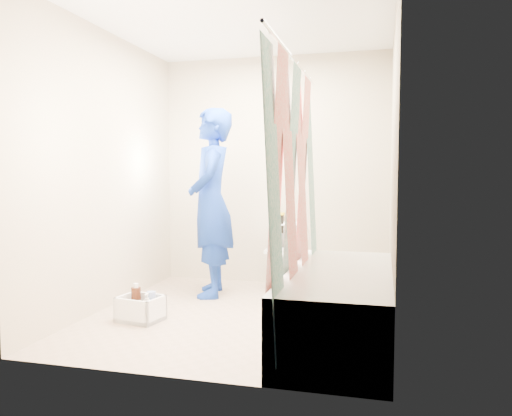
% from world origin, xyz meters
% --- Properties ---
extents(floor, '(2.60, 2.60, 0.00)m').
position_xyz_m(floor, '(0.00, 0.00, 0.00)').
color(floor, tan).
rests_on(floor, ground).
extents(ceiling, '(2.40, 2.60, 0.02)m').
position_xyz_m(ceiling, '(0.00, 0.00, 2.40)').
color(ceiling, silver).
rests_on(ceiling, wall_back).
extents(wall_back, '(2.40, 0.02, 2.40)m').
position_xyz_m(wall_back, '(0.00, 1.30, 1.20)').
color(wall_back, tan).
rests_on(wall_back, ground).
extents(wall_front, '(2.40, 0.02, 2.40)m').
position_xyz_m(wall_front, '(0.00, -1.30, 1.20)').
color(wall_front, tan).
rests_on(wall_front, ground).
extents(wall_left, '(0.02, 2.60, 2.40)m').
position_xyz_m(wall_left, '(-1.20, 0.00, 1.20)').
color(wall_left, tan).
rests_on(wall_left, ground).
extents(wall_right, '(0.02, 2.60, 2.40)m').
position_xyz_m(wall_right, '(1.20, 0.00, 1.20)').
color(wall_right, tan).
rests_on(wall_right, ground).
extents(bathtub, '(0.70, 1.75, 0.50)m').
position_xyz_m(bathtub, '(0.85, -0.43, 0.27)').
color(bathtub, white).
rests_on(bathtub, ground).
extents(curtain_rod, '(0.02, 1.90, 0.02)m').
position_xyz_m(curtain_rod, '(0.52, -0.43, 1.95)').
color(curtain_rod, silver).
rests_on(curtain_rod, wall_back).
extents(shower_curtain, '(0.06, 1.75, 1.80)m').
position_xyz_m(shower_curtain, '(0.52, -0.43, 1.02)').
color(shower_curtain, white).
rests_on(shower_curtain, curtain_rod).
extents(toilet, '(0.42, 0.68, 0.67)m').
position_xyz_m(toilet, '(0.18, 1.08, 0.33)').
color(toilet, white).
rests_on(toilet, ground).
extents(tank_lid, '(0.42, 0.20, 0.03)m').
position_xyz_m(tank_lid, '(0.19, 0.97, 0.39)').
color(tank_lid, silver).
rests_on(tank_lid, toilet).
extents(tank_internals, '(0.16, 0.05, 0.22)m').
position_xyz_m(tank_internals, '(0.13, 1.26, 0.66)').
color(tank_internals, black).
rests_on(tank_internals, toilet).
extents(plumber, '(0.59, 0.75, 1.79)m').
position_xyz_m(plumber, '(-0.46, 0.61, 0.90)').
color(plumber, '#0E1795').
rests_on(plumber, ground).
extents(cleaning_caddy, '(0.37, 0.32, 0.25)m').
position_xyz_m(cleaning_caddy, '(-0.72, -0.33, 0.09)').
color(cleaning_caddy, white).
rests_on(cleaning_caddy, ground).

